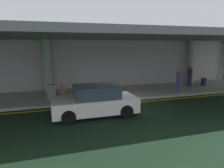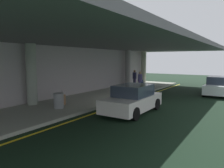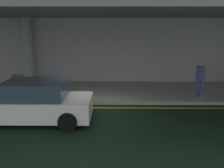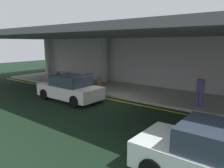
# 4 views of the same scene
# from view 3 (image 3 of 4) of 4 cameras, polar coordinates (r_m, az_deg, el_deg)

# --- Properties ---
(ground_plane) EXTENTS (60.00, 60.00, 0.00)m
(ground_plane) POSITION_cam_3_polar(r_m,az_deg,el_deg) (10.49, -4.37, -6.20)
(ground_plane) COLOR black
(sidewalk) EXTENTS (26.00, 4.20, 0.15)m
(sidewalk) POSITION_cam_3_polar(r_m,az_deg,el_deg) (13.43, -3.27, -1.60)
(sidewalk) COLOR #A0A294
(sidewalk) RESTS_ON ground
(lane_stripe_yellow) EXTENTS (26.00, 0.14, 0.01)m
(lane_stripe_yellow) POSITION_cam_3_polar(r_m,az_deg,el_deg) (11.03, -4.12, -5.22)
(lane_stripe_yellow) COLOR yellow
(lane_stripe_yellow) RESTS_ON ground
(support_column_left_mid) EXTENTS (0.61, 0.61, 3.65)m
(support_column_left_mid) POSITION_cam_3_polar(r_m,az_deg,el_deg) (15.47, -18.01, 6.85)
(support_column_left_mid) COLOR #9AA396
(support_column_left_mid) RESTS_ON sidewalk
(ceiling_overhang) EXTENTS (28.00, 13.20, 0.30)m
(ceiling_overhang) POSITION_cam_3_polar(r_m,az_deg,el_deg) (12.52, -3.65, 15.25)
(ceiling_overhang) COLOR #5D5C60
(ceiling_overhang) RESTS_ON support_column_far_left
(terminal_back_wall) EXTENTS (26.00, 0.30, 3.80)m
(terminal_back_wall) POSITION_cam_3_polar(r_m,az_deg,el_deg) (15.33, -2.80, 7.12)
(terminal_back_wall) COLOR #B3AAAD
(terminal_back_wall) RESTS_ON ground
(car_white) EXTENTS (4.10, 1.92, 1.50)m
(car_white) POSITION_cam_3_polar(r_m,az_deg,el_deg) (9.68, -16.63, -3.91)
(car_white) COLOR white
(car_white) RESTS_ON ground
(person_waiting_for_ride) EXTENTS (0.38, 0.38, 1.68)m
(person_waiting_for_ride) POSITION_cam_3_polar(r_m,az_deg,el_deg) (12.48, 18.73, 1.51)
(person_waiting_for_ride) COLOR #49418E
(person_waiting_for_ride) RESTS_ON sidewalk
(suitcase_upright_primary) EXTENTS (0.36, 0.22, 0.90)m
(suitcase_upright_primary) POSITION_cam_3_polar(r_m,az_deg,el_deg) (13.87, -16.46, -0.00)
(suitcase_upright_primary) COLOR #966B46
(suitcase_upright_primary) RESTS_ON sidewalk
(trash_bin_steel) EXTENTS (0.56, 0.56, 0.85)m
(trash_bin_steel) POSITION_cam_3_polar(r_m,az_deg,el_deg) (13.67, -19.88, 0.05)
(trash_bin_steel) COLOR gray
(trash_bin_steel) RESTS_ON sidewalk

